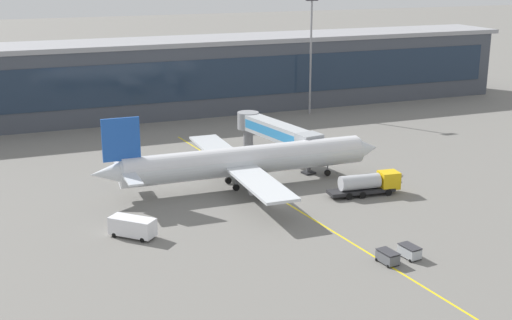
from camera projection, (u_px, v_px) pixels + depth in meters
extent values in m
plane|color=slate|center=(279.00, 202.00, 97.94)|extent=(700.00, 700.00, 0.00)
cube|color=yellow|center=(277.00, 197.00, 99.93)|extent=(7.83, 79.67, 0.01)
cube|color=#424751|center=(83.00, 84.00, 146.41)|extent=(200.83, 16.10, 15.44)
cube|color=#1E2D42|center=(88.00, 87.00, 138.96)|extent=(194.81, 0.16, 8.64)
cube|color=#99999E|center=(80.00, 46.00, 144.12)|extent=(204.85, 16.42, 1.00)
cylinder|color=silver|center=(246.00, 161.00, 104.18)|extent=(38.43, 4.71, 4.11)
cylinder|color=silver|center=(246.00, 159.00, 104.08)|extent=(37.66, 4.54, 3.95)
cone|color=silver|center=(366.00, 149.00, 111.22)|extent=(4.17, 3.97, 3.91)
cone|color=silver|center=(108.00, 173.00, 96.95)|extent=(4.99, 3.57, 3.49)
cube|color=#1E51B2|center=(121.00, 139.00, 96.37)|extent=(5.35, 0.44, 6.17)
cube|color=silver|center=(121.00, 162.00, 101.49)|extent=(2.10, 6.61, 0.24)
cube|color=silver|center=(132.00, 178.00, 94.11)|extent=(2.10, 6.61, 0.24)
cube|color=silver|center=(217.00, 148.00, 112.83)|extent=(5.05, 16.19, 0.40)
cube|color=silver|center=(261.00, 184.00, 94.68)|extent=(5.05, 16.19, 0.40)
cylinder|color=#939399|center=(228.00, 160.00, 110.97)|extent=(3.20, 2.31, 2.26)
cylinder|color=#939399|center=(260.00, 187.00, 98.02)|extent=(3.20, 2.31, 2.26)
cylinder|color=black|center=(327.00, 173.00, 109.83)|extent=(1.01, 0.42, 1.00)
cylinder|color=slate|center=(328.00, 167.00, 109.58)|extent=(0.20, 0.20, 1.79)
cylinder|color=black|center=(228.00, 180.00, 105.99)|extent=(1.01, 0.42, 1.00)
cylinder|color=slate|center=(228.00, 175.00, 105.74)|extent=(0.20, 0.20, 1.79)
cylinder|color=black|center=(236.00, 188.00, 102.67)|extent=(1.01, 0.42, 1.00)
cylinder|color=slate|center=(236.00, 182.00, 102.42)|extent=(0.20, 0.20, 1.79)
cube|color=#B2B7BC|center=(277.00, 131.00, 117.32)|extent=(6.27, 18.99, 2.80)
cube|color=#2D84C6|center=(277.00, 131.00, 117.35)|extent=(5.85, 16.06, 1.54)
cube|color=#9EA3A8|center=(309.00, 143.00, 109.67)|extent=(4.11, 3.79, 2.94)
cylinder|color=#4C4C51|center=(309.00, 162.00, 110.59)|extent=(0.70, 0.70, 3.74)
cube|color=#262628|center=(308.00, 173.00, 111.07)|extent=(2.09, 2.09, 0.30)
cylinder|color=gray|center=(248.00, 120.00, 124.97)|extent=(3.90, 3.90, 3.08)
cylinder|color=gray|center=(248.00, 138.00, 125.88)|extent=(1.80, 1.80, 3.74)
cube|color=#232326|center=(361.00, 191.00, 100.52)|extent=(10.18, 3.38, 0.50)
cube|color=yellow|center=(389.00, 180.00, 101.38)|extent=(3.01, 2.74, 2.50)
cube|color=black|center=(397.00, 176.00, 101.58)|extent=(0.36, 2.31, 1.12)
cylinder|color=#B7BABF|center=(360.00, 182.00, 100.06)|extent=(6.17, 2.72, 2.20)
cylinder|color=black|center=(381.00, 187.00, 102.73)|extent=(1.03, 0.44, 1.00)
cylinder|color=black|center=(388.00, 192.00, 100.55)|extent=(1.03, 0.44, 1.00)
cylinder|color=black|center=(356.00, 190.00, 101.60)|extent=(1.03, 0.44, 1.00)
cylinder|color=black|center=(363.00, 195.00, 99.41)|extent=(1.03, 0.44, 1.00)
cylinder|color=black|center=(343.00, 191.00, 101.02)|extent=(1.03, 0.44, 1.00)
cylinder|color=black|center=(349.00, 196.00, 98.83)|extent=(1.03, 0.44, 1.00)
cube|color=white|center=(132.00, 226.00, 85.26)|extent=(5.75, 5.71, 2.20)
cube|color=black|center=(142.00, 225.00, 84.61)|extent=(2.90, 2.90, 0.66)
cylinder|color=black|center=(151.00, 234.00, 85.72)|extent=(0.60, 0.60, 0.60)
cylinder|color=black|center=(142.00, 240.00, 83.89)|extent=(0.60, 0.60, 0.60)
cylinder|color=black|center=(124.00, 229.00, 87.23)|extent=(0.60, 0.60, 0.60)
cylinder|color=black|center=(114.00, 235.00, 85.40)|extent=(0.60, 0.60, 0.60)
cube|color=#595B60|center=(388.00, 257.00, 77.96)|extent=(1.80, 2.76, 1.10)
cube|color=#333338|center=(388.00, 252.00, 77.77)|extent=(1.84, 2.82, 0.10)
cylinder|color=black|center=(376.00, 260.00, 78.65)|extent=(0.16, 0.37, 0.36)
cylinder|color=black|center=(387.00, 257.00, 79.34)|extent=(0.16, 0.37, 0.36)
cylinder|color=black|center=(388.00, 267.00, 76.89)|extent=(0.16, 0.37, 0.36)
cylinder|color=black|center=(399.00, 264.00, 77.58)|extent=(0.16, 0.37, 0.36)
cube|color=#B2B7BC|center=(409.00, 252.00, 79.44)|extent=(1.80, 2.76, 1.10)
cube|color=#333338|center=(410.00, 246.00, 79.24)|extent=(1.84, 2.82, 0.10)
cylinder|color=black|center=(398.00, 254.00, 80.12)|extent=(0.16, 0.37, 0.36)
cylinder|color=black|center=(408.00, 252.00, 80.81)|extent=(0.16, 0.37, 0.36)
cylinder|color=black|center=(410.00, 261.00, 78.37)|extent=(0.16, 0.37, 0.36)
cylinder|color=black|center=(420.00, 258.00, 79.06)|extent=(0.16, 0.37, 0.36)
cylinder|color=gray|center=(311.00, 58.00, 151.48)|extent=(0.44, 0.44, 24.76)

